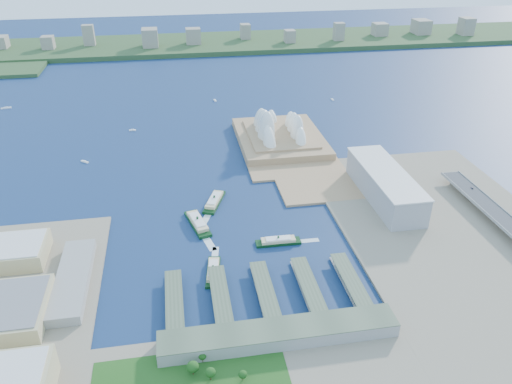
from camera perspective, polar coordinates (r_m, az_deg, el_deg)
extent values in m
plane|color=#111E4F|center=(536.51, -1.97, -6.74)|extent=(3000.00, 3000.00, 0.00)
cube|color=gray|center=(574.85, 23.39, -6.58)|extent=(240.00, 500.00, 3.00)
cube|color=#9F7B56|center=(776.57, 3.24, 5.23)|extent=(135.00, 220.00, 3.00)
cube|color=#2D4926|center=(1446.63, -7.62, 16.40)|extent=(2200.00, 260.00, 12.00)
cube|color=gray|center=(640.97, 14.49, 0.80)|extent=(45.00, 155.00, 35.00)
cube|color=gray|center=(430.79, 2.67, -15.91)|extent=(200.00, 28.00, 12.00)
imported|color=slate|center=(680.18, 23.46, 0.43)|extent=(1.85, 4.54, 1.32)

